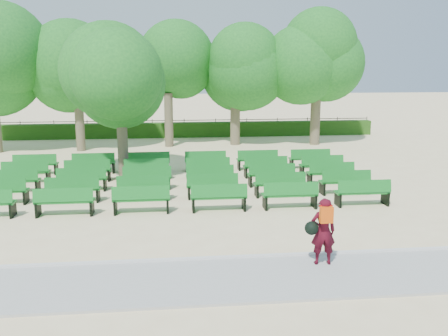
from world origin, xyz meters
TOP-DOWN VIEW (x-y plane):
  - ground at (0.00, 0.00)m, footprint 120.00×120.00m
  - paving at (0.00, -7.40)m, footprint 30.00×2.20m
  - curb at (0.00, -6.25)m, footprint 30.00×0.12m
  - hedge at (0.00, 14.00)m, footprint 26.00×0.70m
  - fence at (0.00, 14.40)m, footprint 26.00×0.10m
  - tree_line at (0.00, 10.00)m, footprint 21.80×6.80m
  - bench_array at (0.35, 0.82)m, footprint 1.77×0.64m
  - tree_among at (-1.79, 2.62)m, footprint 4.21×4.21m
  - person at (3.40, -6.83)m, footprint 0.73×0.44m

SIDE VIEW (x-z plane):
  - ground at x=0.00m, z-range 0.00..0.00m
  - fence at x=0.00m, z-range -0.51..0.51m
  - tree_line at x=0.00m, z-range -3.52..3.52m
  - paving at x=0.00m, z-range 0.00..0.06m
  - curb at x=0.00m, z-range 0.00..0.10m
  - bench_array at x=0.35m, z-range -0.46..0.64m
  - hedge at x=0.00m, z-range 0.00..0.90m
  - person at x=3.40m, z-range 0.09..1.62m
  - tree_among at x=-1.79m, z-range 1.01..6.87m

